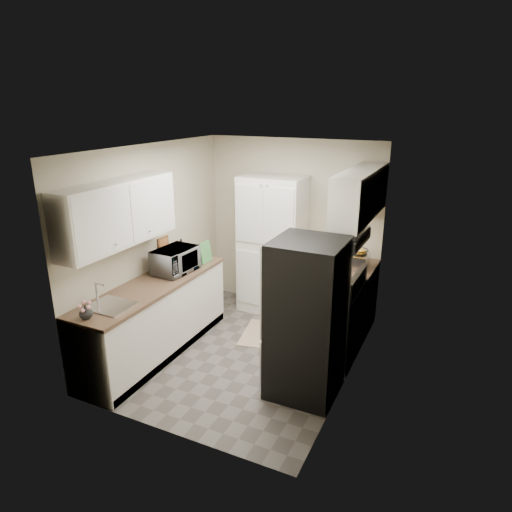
{
  "coord_description": "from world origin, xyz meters",
  "views": [
    {
      "loc": [
        2.28,
        -4.46,
        2.98
      ],
      "look_at": [
        0.1,
        0.15,
        1.24
      ],
      "focal_mm": 32.0,
      "sensor_mm": 36.0,
      "label": 1
    }
  ],
  "objects": [
    {
      "name": "ground",
      "position": [
        0.0,
        0.0,
        0.0
      ],
      "size": [
        3.2,
        3.2,
        0.0
      ],
      "primitive_type": "plane",
      "color": "#56514C",
      "rests_on": "ground"
    },
    {
      "name": "microwave",
      "position": [
        -0.96,
        0.0,
        1.08
      ],
      "size": [
        0.42,
        0.59,
        0.31
      ],
      "primitive_type": "imported",
      "rotation": [
        0.0,
        0.0,
        1.51
      ],
      "color": "silver",
      "rests_on": "countertop_left"
    },
    {
      "name": "flower_vase",
      "position": [
        -1.02,
        -1.47,
        0.99
      ],
      "size": [
        0.14,
        0.14,
        0.14
      ],
      "primitive_type": "imported",
      "rotation": [
        0.0,
        0.0,
        -0.08
      ],
      "color": "white",
      "rests_on": "countertop_left"
    },
    {
      "name": "room_shell",
      "position": [
        -0.02,
        -0.01,
        1.63
      ],
      "size": [
        2.64,
        3.24,
        2.52
      ],
      "color": "#B0A88E",
      "rests_on": "ground"
    },
    {
      "name": "cutting_board",
      "position": [
        -0.81,
        0.48,
        1.06
      ],
      "size": [
        0.03,
        0.23,
        0.29
      ],
      "primitive_type": "cube",
      "rotation": [
        0.0,
        0.0,
        -0.03
      ],
      "color": "#3D8941",
      "rests_on": "countertop_left"
    },
    {
      "name": "base_cabinet_right",
      "position": [
        0.99,
        1.19,
        0.44
      ],
      "size": [
        0.6,
        0.8,
        0.88
      ],
      "primitive_type": "cube",
      "color": "silver",
      "rests_on": "ground"
    },
    {
      "name": "kitchen_mat",
      "position": [
        -0.0,
        0.52,
        0.01
      ],
      "size": [
        0.61,
        0.83,
        0.01
      ],
      "primitive_type": "cube",
      "rotation": [
        0.0,
        0.0,
        0.19
      ],
      "color": "tan",
      "rests_on": "ground"
    },
    {
      "name": "countertop_right",
      "position": [
        0.99,
        1.19,
        0.9
      ],
      "size": [
        0.63,
        0.83,
        0.04
      ],
      "primitive_type": "cube",
      "color": "brown",
      "rests_on": "base_cabinet_right"
    },
    {
      "name": "pantry_cabinet",
      "position": [
        -0.2,
        1.32,
        1.0
      ],
      "size": [
        0.9,
        0.55,
        2.0
      ],
      "primitive_type": "cube",
      "color": "silver",
      "rests_on": "ground"
    },
    {
      "name": "toaster_oven",
      "position": [
        1.09,
        1.13,
        1.02
      ],
      "size": [
        0.26,
        0.33,
        0.19
      ],
      "primitive_type": "cube",
      "rotation": [
        0.0,
        0.0,
        0.01
      ],
      "color": "#B6B6BA",
      "rests_on": "countertop_right"
    },
    {
      "name": "wine_bottle",
      "position": [
        -1.14,
        0.4,
        1.06
      ],
      "size": [
        0.07,
        0.07,
        0.28
      ],
      "primitive_type": "cylinder",
      "color": "black",
      "rests_on": "countertop_left"
    },
    {
      "name": "base_cabinet_left",
      "position": [
        -0.99,
        -0.43,
        0.44
      ],
      "size": [
        0.6,
        2.3,
        0.88
      ],
      "primitive_type": "cube",
      "color": "silver",
      "rests_on": "ground"
    },
    {
      "name": "countertop_left",
      "position": [
        -0.99,
        -0.43,
        0.9
      ],
      "size": [
        0.63,
        2.33,
        0.04
      ],
      "primitive_type": "cube",
      "color": "brown",
      "rests_on": "base_cabinet_left"
    },
    {
      "name": "electric_range",
      "position": [
        0.97,
        0.39,
        0.48
      ],
      "size": [
        0.71,
        0.78,
        1.13
      ],
      "color": "#B7B7BC",
      "rests_on": "ground"
    },
    {
      "name": "refrigerator",
      "position": [
        0.94,
        -0.41,
        0.85
      ],
      "size": [
        0.7,
        0.72,
        1.7
      ],
      "primitive_type": "cube",
      "color": "#B7B7BC",
      "rests_on": "ground"
    },
    {
      "name": "fruit_basket",
      "position": [
        1.1,
        1.15,
        1.16
      ],
      "size": [
        0.23,
        0.23,
        0.1
      ],
      "primitive_type": null,
      "rotation": [
        0.0,
        0.0,
        -0.02
      ],
      "color": "#F3A320",
      "rests_on": "toaster_oven"
    }
  ]
}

